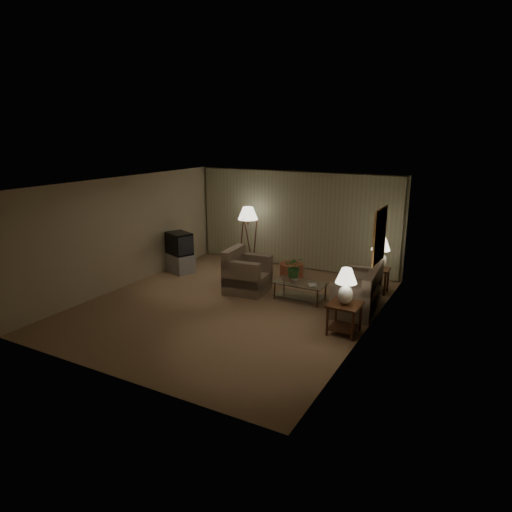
{
  "coord_description": "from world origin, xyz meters",
  "views": [
    {
      "loc": [
        5.02,
        -8.07,
        3.74
      ],
      "look_at": [
        0.3,
        0.6,
        1.03
      ],
      "focal_mm": 32.0,
      "sensor_mm": 36.0,
      "label": 1
    }
  ],
  "objects_px": {
    "sofa": "(357,293)",
    "coffee_table": "(300,288)",
    "crt_tv": "(179,243)",
    "table_lamp_far": "(381,250)",
    "vase": "(294,278)",
    "table_lamp_near": "(346,283)",
    "tv_cabinet": "(180,263)",
    "side_table_far": "(379,277)",
    "floor_lamp": "(248,236)",
    "side_table_near": "(344,313)",
    "armchair": "(248,275)",
    "ottoman": "(291,271)"
  },
  "relations": [
    {
      "from": "sofa",
      "to": "coffee_table",
      "type": "relative_size",
      "value": 1.52
    },
    {
      "from": "sofa",
      "to": "crt_tv",
      "type": "xyz_separation_m",
      "value": [
        -5.05,
        0.34,
        0.43
      ]
    },
    {
      "from": "table_lamp_far",
      "to": "vase",
      "type": "bearing_deg",
      "value": -139.75
    },
    {
      "from": "table_lamp_near",
      "to": "tv_cabinet",
      "type": "relative_size",
      "value": 0.74
    },
    {
      "from": "side_table_far",
      "to": "table_lamp_far",
      "type": "height_order",
      "value": "table_lamp_far"
    },
    {
      "from": "table_lamp_far",
      "to": "floor_lamp",
      "type": "bearing_deg",
      "value": 174.0
    },
    {
      "from": "side_table_near",
      "to": "side_table_far",
      "type": "bearing_deg",
      "value": 90.0
    },
    {
      "from": "side_table_near",
      "to": "table_lamp_far",
      "type": "height_order",
      "value": "table_lamp_far"
    },
    {
      "from": "sofa",
      "to": "side_table_near",
      "type": "distance_m",
      "value": 1.36
    },
    {
      "from": "side_table_near",
      "to": "table_lamp_far",
      "type": "xyz_separation_m",
      "value": [
        -0.0,
        2.6,
        0.63
      ]
    },
    {
      "from": "tv_cabinet",
      "to": "floor_lamp",
      "type": "xyz_separation_m",
      "value": [
        1.4,
        1.31,
        0.65
      ]
    },
    {
      "from": "sofa",
      "to": "table_lamp_far",
      "type": "height_order",
      "value": "table_lamp_far"
    },
    {
      "from": "coffee_table",
      "to": "tv_cabinet",
      "type": "distance_m",
      "value": 3.78
    },
    {
      "from": "coffee_table",
      "to": "tv_cabinet",
      "type": "xyz_separation_m",
      "value": [
        -3.76,
        0.44,
        -0.03
      ]
    },
    {
      "from": "side_table_far",
      "to": "side_table_near",
      "type": "bearing_deg",
      "value": -90.0
    },
    {
      "from": "coffee_table",
      "to": "floor_lamp",
      "type": "height_order",
      "value": "floor_lamp"
    },
    {
      "from": "coffee_table",
      "to": "crt_tv",
      "type": "xyz_separation_m",
      "value": [
        -3.76,
        0.44,
        0.52
      ]
    },
    {
      "from": "vase",
      "to": "coffee_table",
      "type": "bearing_deg",
      "value": 0.0
    },
    {
      "from": "side_table_far",
      "to": "coffee_table",
      "type": "bearing_deg",
      "value": -136.94
    },
    {
      "from": "armchair",
      "to": "tv_cabinet",
      "type": "relative_size",
      "value": 1.25
    },
    {
      "from": "vase",
      "to": "crt_tv",
      "type": "bearing_deg",
      "value": 173.11
    },
    {
      "from": "sofa",
      "to": "ottoman",
      "type": "distance_m",
      "value": 2.45
    },
    {
      "from": "table_lamp_far",
      "to": "ottoman",
      "type": "distance_m",
      "value": 2.41
    },
    {
      "from": "side_table_far",
      "to": "table_lamp_far",
      "type": "bearing_deg",
      "value": 135.0
    },
    {
      "from": "side_table_near",
      "to": "floor_lamp",
      "type": "xyz_separation_m",
      "value": [
        -3.8,
        3.0,
        0.48
      ]
    },
    {
      "from": "side_table_near",
      "to": "table_lamp_near",
      "type": "xyz_separation_m",
      "value": [
        -0.0,
        0.0,
        0.6
      ]
    },
    {
      "from": "table_lamp_far",
      "to": "tv_cabinet",
      "type": "relative_size",
      "value": 0.8
    },
    {
      "from": "table_lamp_far",
      "to": "side_table_near",
      "type": "bearing_deg",
      "value": -90.0
    },
    {
      "from": "crt_tv",
      "to": "side_table_near",
      "type": "bearing_deg",
      "value": 4.8
    },
    {
      "from": "vase",
      "to": "floor_lamp",
      "type": "bearing_deg",
      "value": 141.53
    },
    {
      "from": "table_lamp_far",
      "to": "coffee_table",
      "type": "height_order",
      "value": "table_lamp_far"
    },
    {
      "from": "table_lamp_far",
      "to": "coffee_table",
      "type": "relative_size",
      "value": 0.64
    },
    {
      "from": "coffee_table",
      "to": "ottoman",
      "type": "xyz_separation_m",
      "value": [
        -0.82,
        1.34,
        -0.08
      ]
    },
    {
      "from": "floor_lamp",
      "to": "coffee_table",
      "type": "bearing_deg",
      "value": -36.65
    },
    {
      "from": "armchair",
      "to": "ottoman",
      "type": "xyz_separation_m",
      "value": [
        0.52,
        1.41,
        -0.21
      ]
    },
    {
      "from": "table_lamp_near",
      "to": "ottoman",
      "type": "relative_size",
      "value": 1.15
    },
    {
      "from": "side_table_near",
      "to": "floor_lamp",
      "type": "distance_m",
      "value": 4.86
    },
    {
      "from": "coffee_table",
      "to": "table_lamp_near",
      "type": "bearing_deg",
      "value": -40.87
    },
    {
      "from": "table_lamp_near",
      "to": "side_table_near",
      "type": "bearing_deg",
      "value": -3.58
    },
    {
      "from": "crt_tv",
      "to": "tv_cabinet",
      "type": "bearing_deg",
      "value": 0.0
    },
    {
      "from": "sofa",
      "to": "ottoman",
      "type": "relative_size",
      "value": 2.95
    },
    {
      "from": "coffee_table",
      "to": "sofa",
      "type": "bearing_deg",
      "value": 4.42
    },
    {
      "from": "table_lamp_near",
      "to": "vase",
      "type": "distance_m",
      "value": 2.09
    },
    {
      "from": "coffee_table",
      "to": "crt_tv",
      "type": "distance_m",
      "value": 3.82
    },
    {
      "from": "side_table_near",
      "to": "ottoman",
      "type": "distance_m",
      "value": 3.44
    },
    {
      "from": "floor_lamp",
      "to": "table_lamp_near",
      "type": "bearing_deg",
      "value": -38.31
    },
    {
      "from": "armchair",
      "to": "tv_cabinet",
      "type": "xyz_separation_m",
      "value": [
        -2.42,
        0.51,
        -0.16
      ]
    },
    {
      "from": "table_lamp_near",
      "to": "table_lamp_far",
      "type": "distance_m",
      "value": 2.6
    },
    {
      "from": "tv_cabinet",
      "to": "crt_tv",
      "type": "xyz_separation_m",
      "value": [
        0.0,
        0.0,
        0.55
      ]
    },
    {
      "from": "armchair",
      "to": "floor_lamp",
      "type": "relative_size",
      "value": 0.69
    }
  ]
}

